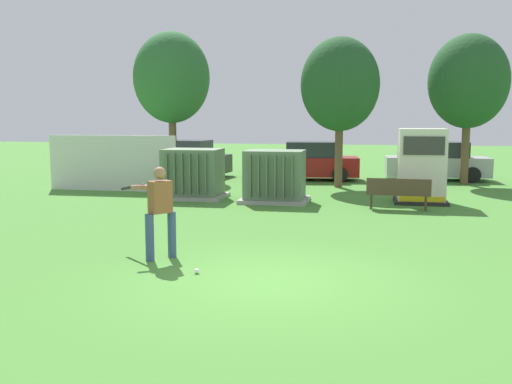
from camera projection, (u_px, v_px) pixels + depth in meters
ground_plane at (270, 281)px, 9.45m from camera, size 96.00×96.00×0.00m
fence_panel at (112, 163)px, 20.96m from camera, size 4.80×0.12×2.00m
transformer_west at (193, 174)px, 19.06m from camera, size 2.10×1.70×1.62m
transformer_mid_west at (275, 177)px, 18.24m from camera, size 2.10×1.70×1.62m
generator_enclosure at (421, 166)px, 17.96m from camera, size 1.60×1.40×2.30m
park_bench at (398, 191)px, 16.65m from camera, size 1.82×0.49×0.92m
batter at (159, 207)px, 10.86m from camera, size 1.41×1.22×1.74m
sports_ball at (197, 271)px, 9.91m from camera, size 0.09×0.09×0.09m
tree_left at (172, 78)px, 25.20m from camera, size 3.30×3.30×6.31m
tree_center_left at (340, 85)px, 21.65m from camera, size 2.93×2.93×5.61m
tree_center_right at (468, 82)px, 22.51m from camera, size 3.06×3.06×5.84m
parked_car_leftmost at (183, 159)px, 26.26m from camera, size 4.35×2.23×1.62m
parked_car_left_of_center at (309, 162)px, 24.64m from camera, size 4.35×2.25×1.62m
parked_car_right_of_center at (437, 162)px, 24.54m from camera, size 4.26×2.04×1.62m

